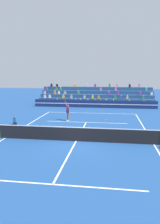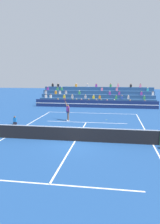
{
  "view_description": "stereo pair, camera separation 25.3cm",
  "coord_description": "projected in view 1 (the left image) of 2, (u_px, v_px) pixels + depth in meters",
  "views": [
    {
      "loc": [
        2.48,
        -15.15,
        4.81
      ],
      "look_at": [
        -0.6,
        6.17,
        1.1
      ],
      "focal_mm": 35.0,
      "sensor_mm": 36.0,
      "label": 1
    },
    {
      "loc": [
        2.73,
        -15.11,
        4.81
      ],
      "look_at": [
        -0.6,
        6.17,
        1.1
      ],
      "focal_mm": 35.0,
      "sensor_mm": 36.0,
      "label": 2
    }
  ],
  "objects": [
    {
      "name": "tennis_player",
      "position": [
        68.0,
        111.0,
        22.86
      ],
      "size": [
        0.78,
        0.92,
        2.43
      ],
      "color": "brown",
      "rests_on": "ground"
    },
    {
      "name": "ground_plane",
      "position": [
        76.0,
        141.0,
        15.94
      ],
      "size": [
        120.0,
        120.0,
        0.0
      ],
      "primitive_type": "plane",
      "color": "navy"
    },
    {
      "name": "bleacher_stand",
      "position": [
        96.0,
        98.0,
        35.66
      ],
      "size": [
        18.08,
        4.75,
        3.38
      ],
      "color": "navy",
      "rests_on": "ground"
    },
    {
      "name": "tennis_ball",
      "position": [
        106.0,
        120.0,
        23.31
      ],
      "size": [
        0.07,
        0.07,
        0.07
      ],
      "primitive_type": "sphere",
      "color": "#C6DB33",
      "rests_on": "ground"
    },
    {
      "name": "court_lines",
      "position": [
        76.0,
        141.0,
        15.94
      ],
      "size": [
        11.1,
        23.9,
        0.01
      ],
      "color": "white",
      "rests_on": "ground"
    },
    {
      "name": "ball_kid_courtside",
      "position": [
        15.0,
        121.0,
        21.11
      ],
      "size": [
        0.3,
        0.36,
        0.84
      ],
      "color": "black",
      "rests_on": "ground"
    },
    {
      "name": "sponsor_banner_wall",
      "position": [
        94.0,
        104.0,
        32.04
      ],
      "size": [
        18.0,
        0.26,
        1.1
      ],
      "color": "navy",
      "rests_on": "ground"
    },
    {
      "name": "tennis_net",
      "position": [
        76.0,
        134.0,
        15.85
      ],
      "size": [
        12.0,
        0.1,
        1.1
      ],
      "color": "#2D6B38",
      "rests_on": "ground"
    }
  ]
}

